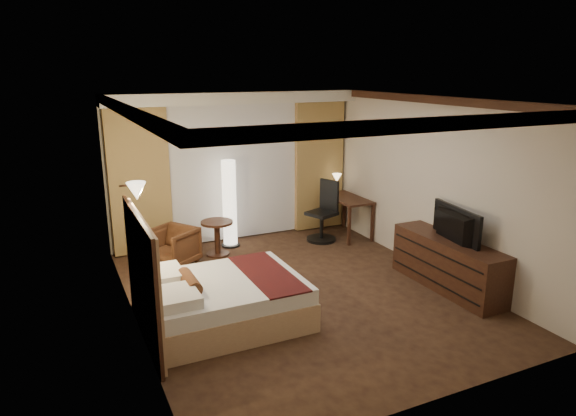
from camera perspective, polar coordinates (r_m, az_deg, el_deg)
name	(u,v)px	position (r m, az deg, el deg)	size (l,w,h in m)	color
floor	(300,292)	(7.40, 1.34, -9.36)	(4.50, 5.50, 0.01)	black
ceiling	(301,99)	(6.74, 1.48, 11.99)	(4.50, 5.50, 0.01)	white
back_wall	(233,167)	(9.43, -6.11, 4.57)	(4.50, 0.02, 2.70)	beige
left_wall	(129,221)	(6.31, -17.21, -1.40)	(0.02, 5.50, 2.70)	beige
right_wall	(431,185)	(8.18, 15.66, 2.45)	(0.02, 5.50, 2.70)	beige
crown_molding	(301,104)	(6.75, 1.48, 11.48)	(4.50, 5.50, 0.12)	black
soffit	(236,98)	(9.05, -5.80, 12.11)	(4.50, 0.50, 0.20)	white
curtain_sheer	(235,173)	(9.38, -5.93, 3.89)	(2.48, 0.04, 2.45)	silver
curtain_left_drape	(140,182)	(8.92, -16.16, 2.77)	(1.00, 0.14, 2.45)	#A48C4B
curtain_right_drape	(319,166)	(10.00, 3.44, 4.66)	(1.00, 0.14, 2.45)	#A48C4B
wall_sconce	(136,191)	(6.61, -16.49, 1.83)	(0.24, 0.24, 0.24)	white
bed	(225,301)	(6.54, -7.03, -10.26)	(1.90, 1.49, 0.56)	white
headboard	(143,279)	(6.15, -15.78, -7.63)	(0.12, 1.79, 1.50)	tan
armchair	(172,245)	(8.48, -12.74, -4.01)	(0.67, 0.62, 0.69)	#4E2D17
side_table	(217,238)	(8.81, -7.86, -3.33)	(0.54, 0.54, 0.60)	black
floor_lamp	(229,204)	(9.09, -6.52, 0.50)	(0.33, 0.33, 1.57)	white
desk	(347,217)	(9.76, 6.52, -0.96)	(0.55, 1.09, 0.75)	black
desk_lamp	(337,184)	(9.95, 5.43, 2.62)	(0.18, 0.18, 0.34)	#FFD899
office_chair	(322,211)	(9.39, 3.76, -0.37)	(0.54, 0.54, 1.12)	black
dresser	(448,264)	(7.76, 17.34, -5.94)	(0.50, 1.90, 0.74)	black
television	(450,219)	(7.53, 17.57, -1.17)	(1.06, 0.61, 0.14)	black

